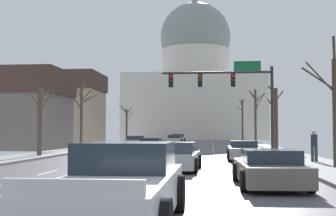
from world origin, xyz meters
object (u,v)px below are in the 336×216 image
object	(u,v)px
pickup_truck_near_03	(120,188)
sedan_oncoming_02	(174,140)
sedan_near_02	(270,169)
signal_gantry	(231,87)
sedan_oncoming_03	(178,138)
sedan_oncoming_00	(151,145)
sedan_oncoming_01	(135,141)
street_lamp_right	(336,36)
sedan_near_00	(243,151)
pedestrian_00	(314,144)
sedan_near_01	(178,157)

from	to	relation	value
pickup_truck_near_03	sedan_oncoming_02	xyz separation A→B (m)	(-3.27, 52.64, -0.12)
pickup_truck_near_03	sedan_near_02	bearing A→B (deg)	60.78
signal_gantry	sedan_oncoming_03	xyz separation A→B (m)	(-6.44, 36.41, -4.27)
sedan_oncoming_00	signal_gantry	bearing A→B (deg)	-36.49
sedan_oncoming_01	sedan_oncoming_02	world-z (taller)	sedan_oncoming_02
sedan_oncoming_03	sedan_oncoming_01	bearing A→B (deg)	-100.89
street_lamp_right	sedan_oncoming_02	bearing A→B (deg)	102.43
sedan_near_00	pedestrian_00	distance (m)	4.65
signal_gantry	sedan_near_02	xyz separation A→B (m)	(0.38, -18.06, -4.32)
signal_gantry	sedan_oncoming_02	size ratio (longest dim) A/B	1.74
pickup_truck_near_03	sedan_near_01	bearing A→B (deg)	89.06
street_lamp_right	sedan_near_00	bearing A→B (deg)	105.06
sedan_near_00	sedan_oncoming_02	xyz separation A→B (m)	(-6.85, 33.32, 0.01)
signal_gantry	pickup_truck_near_03	world-z (taller)	signal_gantry
pickup_truck_near_03	pedestrian_00	distance (m)	17.73
sedan_near_01	signal_gantry	bearing A→B (deg)	76.78
sedan_oncoming_02	street_lamp_right	bearing A→B (deg)	-77.57
sedan_near_00	street_lamp_right	bearing A→B (deg)	-74.94
signal_gantry	sedan_near_01	xyz separation A→B (m)	(-2.92, -12.43, -4.28)
sedan_oncoming_01	pedestrian_00	bearing A→B (deg)	-62.09
sedan_near_02	sedan_oncoming_01	world-z (taller)	sedan_oncoming_01
sedan_near_01	sedan_near_02	distance (m)	6.53
street_lamp_right	sedan_near_01	size ratio (longest dim) A/B	1.93
pickup_truck_near_03	sedan_oncoming_03	size ratio (longest dim) A/B	1.28
sedan_near_00	sedan_near_01	distance (m)	8.18
sedan_near_00	sedan_near_02	bearing A→B (deg)	-90.41
street_lamp_right	sedan_near_00	world-z (taller)	street_lamp_right
signal_gantry	street_lamp_right	size ratio (longest dim) A/B	0.89
sedan_oncoming_02	signal_gantry	bearing A→B (deg)	-77.31
sedan_oncoming_00	sedan_oncoming_03	xyz separation A→B (m)	(-0.03, 31.67, 0.05)
sedan_near_02	pickup_truck_near_03	xyz separation A→B (m)	(-3.49, -6.24, 0.14)
street_lamp_right	pickup_truck_near_03	bearing A→B (deg)	-124.98
street_lamp_right	sedan_oncoming_01	distance (m)	36.22
street_lamp_right	sedan_oncoming_02	size ratio (longest dim) A/B	1.95
pickup_truck_near_03	sedan_oncoming_03	distance (m)	60.80
sedan_oncoming_02	sedan_oncoming_01	bearing A→B (deg)	-109.34
street_lamp_right	sedan_near_02	distance (m)	6.21
sedan_oncoming_01	sedan_oncoming_02	xyz separation A→B (m)	(3.57, 10.17, 0.01)
sedan_oncoming_00	sedan_near_01	bearing A→B (deg)	-78.50
sedan_oncoming_02	sedan_near_00	bearing A→B (deg)	-78.38
sedan_near_02	pickup_truck_near_03	size ratio (longest dim) A/B	0.81
sedan_near_00	sedan_near_02	distance (m)	13.08
sedan_near_00	sedan_oncoming_00	xyz separation A→B (m)	(-6.88, 9.72, -0.01)
sedan_near_00	sedan_oncoming_03	xyz separation A→B (m)	(-6.91, 41.39, 0.05)
signal_gantry	pedestrian_00	bearing A→B (deg)	-63.91
sedan_near_00	sedan_oncoming_02	distance (m)	34.02
signal_gantry	sedan_oncoming_01	bearing A→B (deg)	118.70
street_lamp_right	pickup_truck_near_03	world-z (taller)	street_lamp_right
sedan_oncoming_00	pedestrian_00	bearing A→B (deg)	-51.00
pickup_truck_near_03	sedan_oncoming_03	bearing A→B (deg)	93.14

